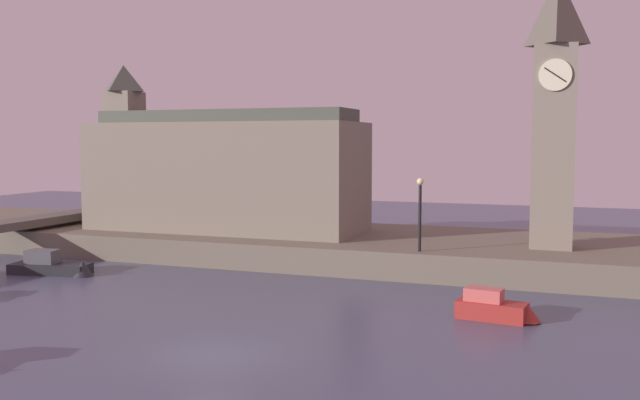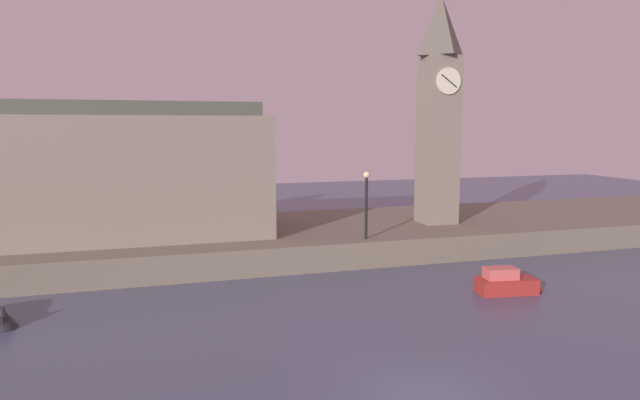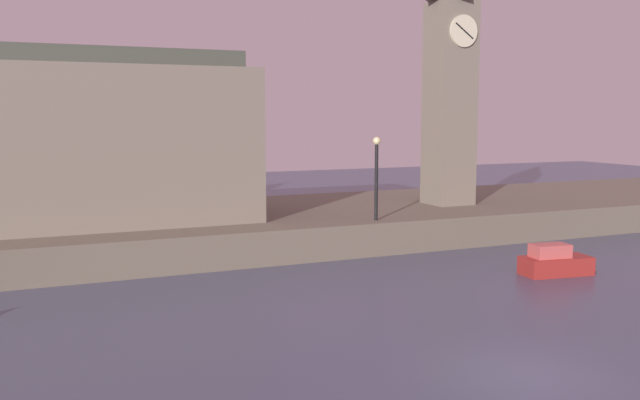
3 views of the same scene
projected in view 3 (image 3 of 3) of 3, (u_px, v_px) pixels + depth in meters
The scene contains 6 objects.
ground_plane at pixel (525, 376), 16.77m from camera, with size 120.00×120.00×0.00m, color #474C66.
far_embankment at pixel (260, 226), 34.86m from camera, with size 70.00×12.00×1.50m, color #6B6051.
clock_tower at pixel (450, 64), 36.68m from camera, with size 2.37×2.41×14.38m.
parliament_hall at pixel (39, 139), 29.93m from camera, with size 17.63×6.72×10.81m.
streetlamp at pixel (376, 168), 31.43m from camera, with size 0.36×0.36×3.81m.
boat_dinghy_red at pixel (561, 262), 27.49m from camera, with size 3.43×1.58×1.25m.
Camera 3 is at (-11.03, -12.77, 6.29)m, focal length 38.87 mm.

